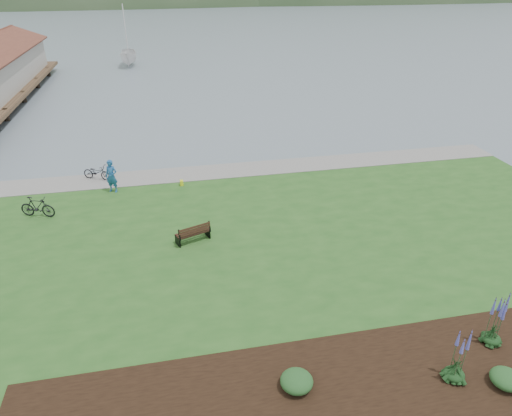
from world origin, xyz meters
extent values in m
plane|color=slate|center=(0.00, 0.00, 0.00)|extent=(600.00, 600.00, 0.00)
cube|color=#26581F|center=(0.00, -2.00, 0.20)|extent=(34.00, 20.00, 0.40)
cube|color=gray|center=(0.00, 6.90, 0.42)|extent=(34.00, 2.20, 0.03)
cube|color=black|center=(3.00, -9.80, 0.42)|extent=(24.00, 4.40, 0.04)
cube|color=black|center=(-3.01, -0.64, 0.82)|extent=(1.57, 1.00, 0.05)
cube|color=black|center=(-2.92, -0.90, 1.10)|extent=(1.44, 0.64, 0.46)
cube|color=black|center=(-3.69, -0.89, 0.60)|extent=(0.23, 0.50, 0.41)
cube|color=black|center=(-2.33, -0.39, 0.60)|extent=(0.23, 0.50, 0.41)
imported|color=#225D9F|center=(-6.83, 5.35, 1.47)|extent=(0.92, 0.80, 2.13)
imported|color=black|center=(-7.85, 7.20, 0.84)|extent=(1.30, 1.78, 0.89)
imported|color=black|center=(-10.23, 3.16, 0.93)|extent=(1.05, 1.82, 1.06)
imported|color=silver|center=(-7.40, 44.38, 0.00)|extent=(9.03, 9.19, 23.52)
cube|color=#F0F71D|center=(-3.14, 5.41, 0.54)|extent=(0.18, 0.27, 0.29)
ellipsoid|color=black|center=(3.91, -10.01, 0.59)|extent=(0.62, 0.62, 0.31)
cone|color=#484CA8|center=(3.91, -10.01, 1.57)|extent=(0.32, 0.32, 1.64)
ellipsoid|color=black|center=(5.94, -8.94, 0.59)|extent=(0.62, 0.62, 0.31)
cone|color=#484CA8|center=(5.94, -8.94, 1.70)|extent=(0.40, 0.40, 1.90)
ellipsoid|color=#1E4C21|center=(-0.75, -9.39, 0.68)|extent=(0.97, 0.97, 0.48)
ellipsoid|color=#1E4C21|center=(5.25, -10.54, 0.67)|extent=(0.91, 0.91, 0.46)
camera|label=1|loc=(-3.79, -18.25, 11.24)|focal=32.00mm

